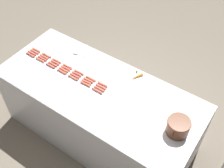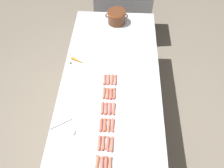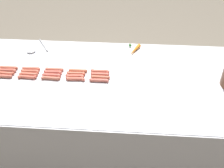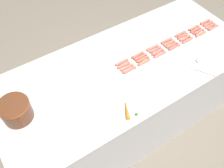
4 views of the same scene
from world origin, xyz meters
name	(u,v)px [view 4 (image 4 of 4)]	position (x,y,z in m)	size (l,w,h in m)	color
ground_plane	(123,118)	(0.00, 0.00, 0.00)	(20.00, 20.00, 0.00)	#756B5B
griddle_counter	(125,96)	(0.00, 0.00, 0.46)	(1.02, 2.38, 0.91)	#BCBCC1
hot_dog_0	(213,28)	(-0.06, -1.01, 0.93)	(0.03, 0.14, 0.02)	#C0624F
hot_dog_1	(201,34)	(-0.06, -0.83, 0.93)	(0.03, 0.14, 0.02)	#C66849
hot_dog_2	(188,40)	(-0.06, -0.67, 0.93)	(0.03, 0.14, 0.02)	#CC664E
hot_dog_3	(174,47)	(-0.06, -0.50, 0.93)	(0.03, 0.14, 0.02)	#C85D48
hot_dog_4	(160,54)	(-0.06, -0.32, 0.93)	(0.03, 0.14, 0.02)	#CE6751
hot_dog_5	(144,62)	(-0.06, -0.15, 0.93)	(0.03, 0.14, 0.02)	#C96548
hot_dog_6	(130,70)	(-0.06, 0.02, 0.93)	(0.03, 0.14, 0.02)	#CA5E4A
hot_dog_7	(210,26)	(-0.02, -1.01, 0.93)	(0.03, 0.14, 0.02)	#CA634D
hot_dog_8	(198,32)	(-0.02, -0.84, 0.93)	(0.03, 0.14, 0.02)	#C55F4F
hot_dog_9	(185,38)	(-0.02, -0.66, 0.93)	(0.03, 0.14, 0.02)	#C05D4D
hot_dog_10	(172,45)	(-0.02, -0.49, 0.93)	(0.03, 0.14, 0.02)	#C35E47
hot_dog_11	(158,52)	(-0.02, -0.33, 0.93)	(0.03, 0.14, 0.02)	#CD5D4E
hot_dog_12	(143,59)	(-0.02, -0.15, 0.93)	(0.03, 0.14, 0.02)	#CC6047
hot_dog_13	(127,67)	(-0.02, 0.02, 0.93)	(0.03, 0.14, 0.02)	#CD604F
hot_dog_14	(208,24)	(0.01, -1.01, 0.93)	(0.03, 0.14, 0.02)	#C06150
hot_dog_15	(196,30)	(0.01, -0.84, 0.93)	(0.03, 0.14, 0.02)	#BF5A49
hot_dog_16	(183,36)	(0.01, -0.67, 0.93)	(0.03, 0.14, 0.02)	#C85D47
hot_dog_17	(169,43)	(0.01, -0.49, 0.93)	(0.03, 0.14, 0.02)	#CD654E
hot_dog_18	(155,50)	(0.01, -0.33, 0.93)	(0.03, 0.14, 0.02)	#CD5D4E
hot_dog_19	(141,57)	(0.01, -0.16, 0.93)	(0.03, 0.14, 0.02)	#C65D4B
hot_dog_20	(124,65)	(0.01, 0.03, 0.93)	(0.03, 0.14, 0.02)	#C06248
hot_dog_21	(205,22)	(0.05, -1.01, 0.93)	(0.03, 0.14, 0.02)	#C95A4B
hot_dog_22	(194,28)	(0.05, -0.84, 0.93)	(0.03, 0.14, 0.02)	#C2654C
hot_dog_23	(180,34)	(0.05, -0.67, 0.93)	(0.03, 0.14, 0.02)	#C25F4C
hot_dog_24	(167,41)	(0.05, -0.49, 0.93)	(0.03, 0.14, 0.02)	#CE5C49
hot_dog_25	(153,47)	(0.05, -0.32, 0.93)	(0.03, 0.14, 0.02)	#BF654E
hot_dog_26	(138,55)	(0.04, -0.15, 0.93)	(0.03, 0.14, 0.02)	#C25B48
hot_dog_27	(122,62)	(0.05, 0.02, 0.93)	(0.03, 0.14, 0.02)	#BF5F50
bean_pot	(16,110)	(0.02, 0.97, 1.01)	(0.29, 0.23, 0.17)	#562D19
serving_spoon	(200,64)	(-0.34, -0.55, 0.92)	(0.25, 0.18, 0.02)	#B7B7BC
carrot	(127,109)	(-0.38, 0.26, 0.93)	(0.17, 0.10, 0.03)	orange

